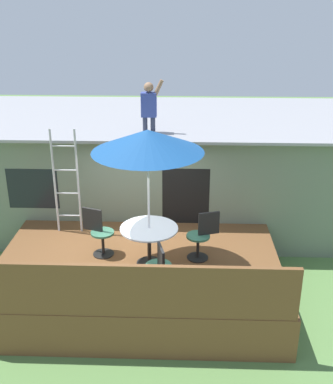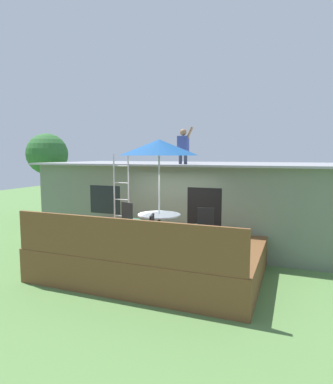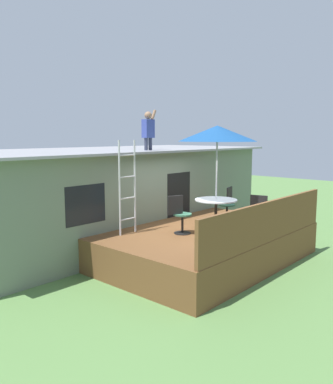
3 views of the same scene
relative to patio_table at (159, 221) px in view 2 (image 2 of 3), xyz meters
The scene contains 12 objects.
ground_plane 1.41m from the patio_table, 146.27° to the left, with size 40.00×40.00×0.00m, color #567F42.
house 3.75m from the patio_table, 93.36° to the left, with size 10.50×4.50×2.70m.
deck 1.02m from the patio_table, 146.27° to the left, with size 5.27×3.48×0.80m, color brown.
deck_railing 1.57m from the patio_table, 98.10° to the right, with size 5.17×0.08×0.90m, color brown.
patio_table is the anchor object (origin of this frame).
patio_umbrella 1.76m from the patio_table, 135.00° to the right, with size 1.90×1.90×2.54m.
step_ladder 2.24m from the patio_table, 143.82° to the left, with size 0.52×0.04×2.20m.
person_figure 2.92m from the patio_table, 93.26° to the left, with size 0.47×0.20×1.11m.
patio_chair_left 1.04m from the patio_table, 160.20° to the left, with size 0.60×0.44×0.92m.
patio_chair_right 1.01m from the patio_table, 15.97° to the left, with size 0.61×0.44×0.92m.
patio_chair_near 0.94m from the patio_table, 75.54° to the right, with size 0.44×0.61×0.92m.
backyard_tree 8.71m from the patio_table, 148.30° to the left, with size 1.81×1.81×3.93m.
Camera 2 is at (3.28, -7.42, 2.97)m, focal length 30.84 mm.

